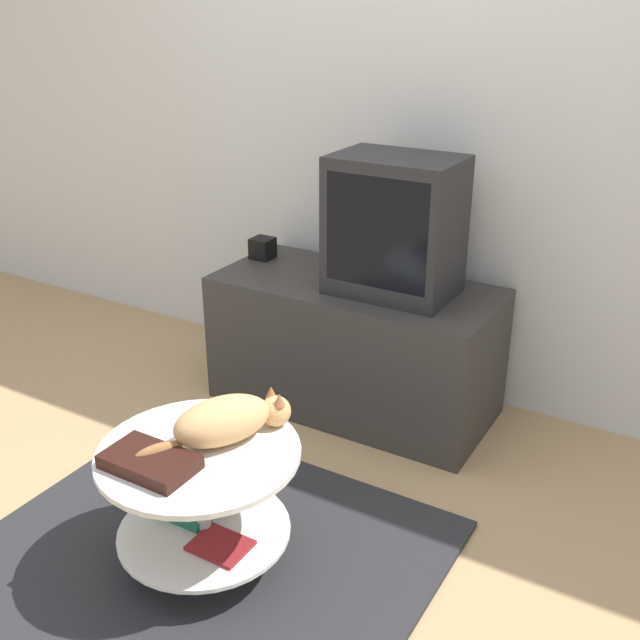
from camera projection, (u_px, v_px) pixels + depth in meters
ground_plane at (202, 560)px, 2.40m from camera, size 12.00×12.00×0.00m
wall_back at (412, 92)px, 3.05m from camera, size 8.00×0.05×2.60m
rug at (202, 558)px, 2.40m from camera, size 1.41×1.22×0.02m
tv_stand at (354, 345)px, 3.20m from camera, size 1.18×0.55×0.57m
tv at (395, 226)px, 2.90m from camera, size 0.49×0.34×0.54m
speaker at (263, 248)px, 3.37m from camera, size 0.09×0.09×0.09m
coffee_table at (201, 492)px, 2.27m from camera, size 0.61×0.61×0.41m
dvd_box at (150, 462)px, 2.12m from camera, size 0.27×0.16×0.04m
cat at (227, 420)px, 2.23m from camera, size 0.29×0.46×0.14m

